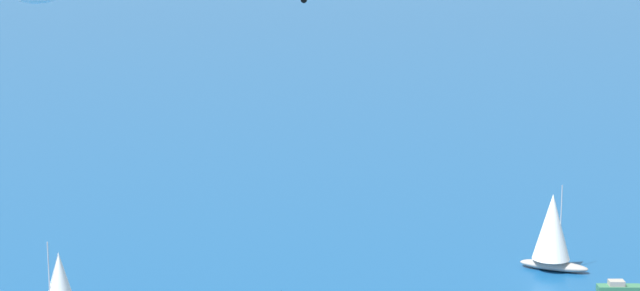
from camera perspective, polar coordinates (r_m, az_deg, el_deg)
name	(u,v)px	position (r m, az deg, el deg)	size (l,w,h in m)	color
motorboat_outer_ring_c	(627,288)	(151.11, 15.96, -7.28)	(5.21, 7.24, 2.11)	#33704C
sailboat_outer_ring_d	(552,231)	(157.19, 12.21, -4.46)	(9.43, 8.08, 12.58)	#9E9993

